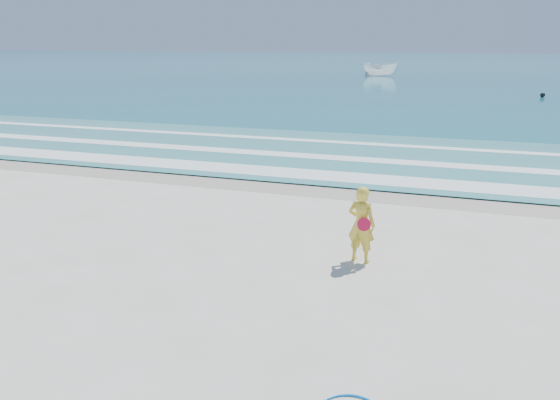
% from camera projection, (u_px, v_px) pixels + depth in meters
% --- Properties ---
extents(ground, '(400.00, 400.00, 0.00)m').
position_uv_depth(ground, '(197.00, 328.00, 8.59)').
color(ground, silver).
rests_on(ground, ground).
extents(wet_sand, '(400.00, 2.40, 0.00)m').
position_uv_depth(wet_sand, '(330.00, 188.00, 16.79)').
color(wet_sand, '#B2A893').
rests_on(wet_sand, ground).
extents(ocean, '(400.00, 190.00, 0.04)m').
position_uv_depth(ocean, '(446.00, 64.00, 104.22)').
color(ocean, '#19727F').
rests_on(ocean, ground).
extents(shallow, '(400.00, 10.00, 0.01)m').
position_uv_depth(shallow, '(359.00, 155.00, 21.33)').
color(shallow, '#59B7AD').
rests_on(shallow, ocean).
extents(foam_near, '(400.00, 1.40, 0.01)m').
position_uv_depth(foam_near, '(339.00, 176.00, 17.96)').
color(foam_near, white).
rests_on(foam_near, shallow).
extents(foam_mid, '(400.00, 0.90, 0.01)m').
position_uv_depth(foam_mid, '(355.00, 159.00, 20.60)').
color(foam_mid, white).
rests_on(foam_mid, shallow).
extents(foam_far, '(400.00, 0.60, 0.01)m').
position_uv_depth(foam_far, '(370.00, 144.00, 23.60)').
color(foam_far, white).
rests_on(foam_far, shallow).
extents(boat, '(4.75, 2.27, 1.76)m').
position_uv_depth(boat, '(381.00, 69.00, 68.48)').
color(boat, white).
rests_on(boat, ocean).
extents(buoy, '(0.38, 0.38, 0.38)m').
position_uv_depth(buoy, '(543.00, 95.00, 42.95)').
color(buoy, black).
rests_on(buoy, ocean).
extents(woman, '(0.65, 0.51, 1.59)m').
position_uv_depth(woman, '(361.00, 224.00, 10.99)').
color(woman, yellow).
rests_on(woman, ground).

